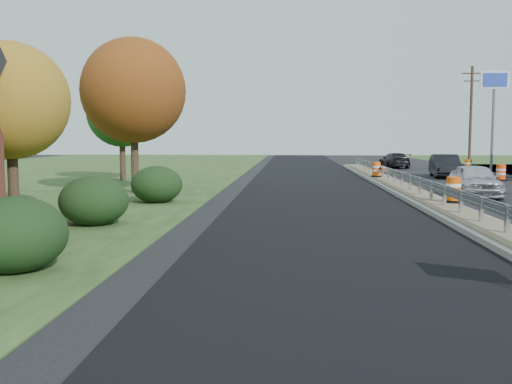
# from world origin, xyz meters

# --- Properties ---
(ground) EXTENTS (140.00, 140.00, 0.00)m
(ground) POSITION_xyz_m (0.00, 0.00, 0.00)
(ground) COLOR black
(ground) RESTS_ON ground
(milled_overlay) EXTENTS (7.20, 120.00, 0.01)m
(milled_overlay) POSITION_xyz_m (-4.40, 10.00, 0.01)
(milled_overlay) COLOR black
(milled_overlay) RESTS_ON ground
(median) EXTENTS (1.60, 55.00, 0.23)m
(median) POSITION_xyz_m (0.00, 8.00, 0.11)
(median) COLOR gray
(median) RESTS_ON ground
(guardrail) EXTENTS (0.10, 46.15, 0.72)m
(guardrail) POSITION_xyz_m (0.00, 9.00, 0.73)
(guardrail) COLOR silver
(guardrail) RESTS_ON median
(pylon_sign_north) EXTENTS (2.20, 0.30, 7.90)m
(pylon_sign_north) POSITION_xyz_m (10.50, 30.00, 6.48)
(pylon_sign_north) COLOR slate
(pylon_sign_north) RESTS_ON ground
(utility_pole_north) EXTENTS (1.90, 0.26, 9.40)m
(utility_pole_north) POSITION_xyz_m (11.50, 39.00, 4.93)
(utility_pole_north) COLOR #473523
(utility_pole_north) RESTS_ON ground
(hedge_south) EXTENTS (2.09, 2.09, 1.52)m
(hedge_south) POSITION_xyz_m (-11.00, -6.00, 0.76)
(hedge_south) COLOR black
(hedge_south) RESTS_ON ground
(hedge_mid) EXTENTS (2.09, 2.09, 1.52)m
(hedge_mid) POSITION_xyz_m (-11.50, 0.00, 0.76)
(hedge_mid) COLOR black
(hedge_mid) RESTS_ON ground
(hedge_north) EXTENTS (2.09, 2.09, 1.52)m
(hedge_north) POSITION_xyz_m (-11.00, 6.00, 0.76)
(hedge_north) COLOR black
(hedge_north) RESTS_ON ground
(tree_near_yellow) EXTENTS (3.96, 3.96, 5.88)m
(tree_near_yellow) POSITION_xyz_m (-15.00, 2.00, 3.89)
(tree_near_yellow) COLOR #473523
(tree_near_yellow) RESTS_ON ground
(tree_near_red) EXTENTS (4.95, 4.95, 7.35)m
(tree_near_red) POSITION_xyz_m (-13.00, 10.00, 4.86)
(tree_near_red) COLOR #473523
(tree_near_red) RESTS_ON ground
(tree_near_back) EXTENTS (4.29, 4.29, 6.37)m
(tree_near_back) POSITION_xyz_m (-16.00, 18.00, 4.21)
(tree_near_back) COLOR #473523
(tree_near_back) RESTS_ON ground
(barrel_median_mid) EXTENTS (0.66, 0.66, 0.96)m
(barrel_median_mid) POSITION_xyz_m (0.55, 4.85, 0.69)
(barrel_median_mid) COLOR black
(barrel_median_mid) RESTS_ON median
(barrel_median_far) EXTENTS (0.63, 0.63, 0.92)m
(barrel_median_far) POSITION_xyz_m (-0.26, 18.89, 0.67)
(barrel_median_far) COLOR black
(barrel_median_far) RESTS_ON median
(barrel_shoulder_mid) EXTENTS (0.68, 0.68, 1.00)m
(barrel_shoulder_mid) POSITION_xyz_m (7.43, 19.25, 0.48)
(barrel_shoulder_mid) COLOR black
(barrel_shoulder_mid) RESTS_ON ground
(barrel_shoulder_far) EXTENTS (0.67, 0.67, 0.99)m
(barrel_shoulder_far) POSITION_xyz_m (8.16, 28.26, 0.47)
(barrel_shoulder_far) COLOR black
(barrel_shoulder_far) RESTS_ON ground
(car_silver) EXTENTS (2.02, 4.44, 1.48)m
(car_silver) POSITION_xyz_m (2.77, 9.44, 0.74)
(car_silver) COLOR silver
(car_silver) RESTS_ON ground
(car_dark_mid) EXTENTS (2.17, 4.83, 1.54)m
(car_dark_mid) POSITION_xyz_m (4.75, 22.01, 0.77)
(car_dark_mid) COLOR black
(car_dark_mid) RESTS_ON ground
(car_dark_far) EXTENTS (2.27, 4.73, 1.33)m
(car_dark_far) POSITION_xyz_m (3.51, 33.86, 0.66)
(car_dark_far) COLOR black
(car_dark_far) RESTS_ON ground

